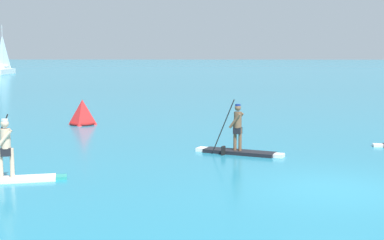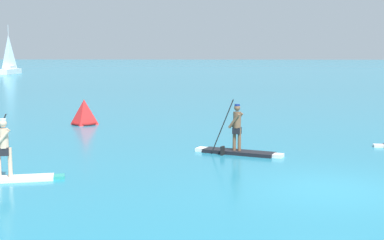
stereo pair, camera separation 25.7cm
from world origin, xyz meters
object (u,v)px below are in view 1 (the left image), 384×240
Objects in this scene: paddleboarder_near_left at (8,167)px; paddleboarder_mid_center at (238,144)px; race_marker_buoy at (83,114)px; sailboat_left_horizon at (3,68)px.

paddleboarder_mid_center reaches higher than paddleboarder_near_left.
race_marker_buoy is 62.85m from sailboat_left_horizon.
sailboat_left_horizon reaches higher than paddleboarder_mid_center.
paddleboarder_mid_center is 72.40m from sailboat_left_horizon.
sailboat_left_horizon is at bearing -84.04° from paddleboarder_near_left.
paddleboarder_near_left is at bearing 56.19° from paddleboarder_mid_center.
paddleboarder_mid_center is 0.40× the size of sailboat_left_horizon.
sailboat_left_horizon is at bearing 113.67° from race_marker_buoy.
paddleboarder_mid_center is 10.07m from race_marker_buoy.
paddleboarder_mid_center is at bearing 26.22° from sailboat_left_horizon.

